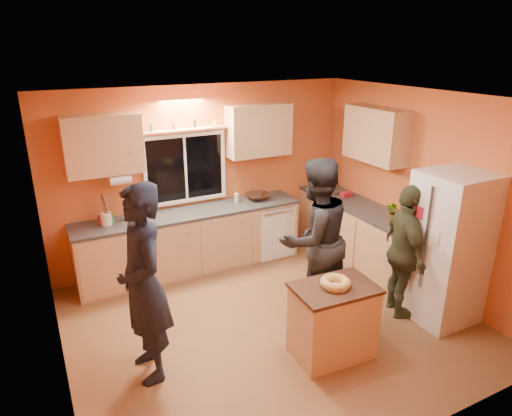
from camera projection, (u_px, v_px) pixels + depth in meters
ground at (270, 322)px, 5.42m from camera, size 4.50×4.50×0.00m
room_shell at (263, 182)px, 5.26m from camera, size 4.54×4.04×2.61m
back_counter at (215, 236)px, 6.69m from camera, size 4.23×0.62×0.90m
right_counter at (373, 241)px, 6.52m from camera, size 0.62×1.84×0.90m
refrigerator at (448, 248)px, 5.26m from camera, size 0.72×0.70×1.80m
island at (333, 320)px, 4.74m from camera, size 0.87×0.62×0.81m
bundt_pastry at (335, 283)px, 4.59m from camera, size 0.31×0.31×0.09m
person_left at (144, 285)px, 4.28m from camera, size 0.50×0.74×1.98m
person_center at (314, 239)px, 5.32m from camera, size 1.00×0.82×1.94m
person_right at (405, 252)px, 5.34m from camera, size 0.73×1.04×1.64m
mixing_bowl at (258, 197)px, 6.87m from camera, size 0.38×0.38×0.09m
utensil_crock at (106, 219)px, 5.89m from camera, size 0.14×0.14×0.17m
potted_plant at (396, 211)px, 5.94m from camera, size 0.32×0.29×0.32m
red_box at (346, 194)px, 7.00m from camera, size 0.16×0.12×0.07m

